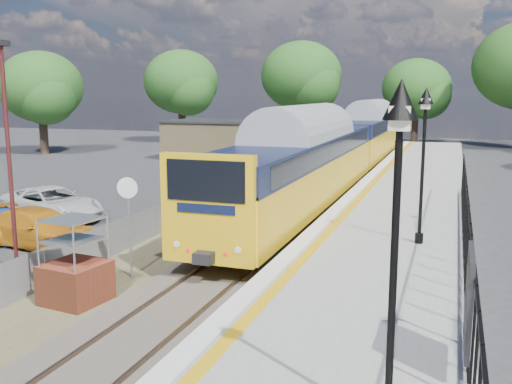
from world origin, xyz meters
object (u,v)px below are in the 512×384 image
at_px(brick_plinth, 75,263).
at_px(carpark_lamp, 8,146).
at_px(victorian_lamp_south, 398,177).
at_px(victorian_lamp_north, 425,129).
at_px(train, 346,143).
at_px(speed_sign, 129,210).
at_px(car_white, 52,204).
at_px(car_yellow, 40,228).

bearing_deg(brick_plinth, carpark_lamp, 159.27).
bearing_deg(victorian_lamp_south, victorian_lamp_north, 91.15).
bearing_deg(train, speed_sign, -97.03).
bearing_deg(car_white, car_yellow, -129.62).
xyz_separation_m(victorian_lamp_south, victorian_lamp_north, (-0.20, 10.00, 0.00)).
xyz_separation_m(car_yellow, car_white, (-2.49, 3.73, 0.03)).
bearing_deg(victorian_lamp_north, car_white, 171.25).
height_order(brick_plinth, car_yellow, brick_plinth).
distance_m(victorian_lamp_north, car_yellow, 13.26).
distance_m(train, brick_plinth, 22.67).
bearing_deg(speed_sign, car_yellow, 145.63).
height_order(victorian_lamp_north, carpark_lamp, carpark_lamp).
distance_m(carpark_lamp, car_white, 8.69).
relative_size(victorian_lamp_north, brick_plinth, 2.02).
height_order(victorian_lamp_north, car_white, victorian_lamp_north).
xyz_separation_m(brick_plinth, speed_sign, (0.26, 2.18, 0.96)).
height_order(brick_plinth, carpark_lamp, carpark_lamp).
distance_m(speed_sign, carpark_lamp, 3.74).
bearing_deg(victorian_lamp_north, speed_sign, -156.31).
height_order(victorian_lamp_south, car_yellow, victorian_lamp_south).
relative_size(victorian_lamp_north, carpark_lamp, 0.68).
bearing_deg(speed_sign, car_white, 130.23).
distance_m(victorian_lamp_south, car_yellow, 15.91).
relative_size(victorian_lamp_south, speed_sign, 1.54).
xyz_separation_m(carpark_lamp, car_white, (-4.28, 6.87, -3.16)).
height_order(train, speed_sign, train).
relative_size(victorian_lamp_north, train, 0.11).
bearing_deg(car_white, train, -17.51).
distance_m(victorian_lamp_south, car_white, 20.03).
bearing_deg(carpark_lamp, train, 75.39).
xyz_separation_m(train, car_white, (-9.86, -14.53, -1.65)).
distance_m(victorian_lamp_north, carpark_lamp, 11.80).
xyz_separation_m(victorian_lamp_north, carpark_lamp, (-10.88, -4.54, -0.44)).
distance_m(brick_plinth, carpark_lamp, 4.09).
bearing_deg(car_white, brick_plinth, -121.55).
height_order(victorian_lamp_north, train, victorian_lamp_north).
height_order(train, car_white, train).
bearing_deg(brick_plinth, car_yellow, 137.58).
relative_size(train, car_yellow, 8.93).
distance_m(brick_plinth, car_white, 10.65).
height_order(victorian_lamp_south, speed_sign, victorian_lamp_south).
bearing_deg(carpark_lamp, victorian_lamp_south, -26.25).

